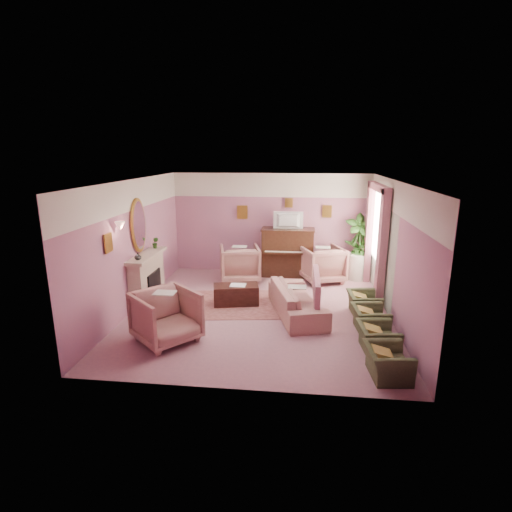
# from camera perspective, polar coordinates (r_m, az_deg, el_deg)

# --- Properties ---
(floor) EXTENTS (5.50, 6.00, 0.01)m
(floor) POSITION_cam_1_polar(r_m,az_deg,el_deg) (8.79, 0.51, -7.82)
(floor) COLOR #A06C7A
(floor) RESTS_ON ground
(ceiling) EXTENTS (5.50, 6.00, 0.01)m
(ceiling) POSITION_cam_1_polar(r_m,az_deg,el_deg) (8.14, 0.56, 10.71)
(ceiling) COLOR white
(ceiling) RESTS_ON wall_back
(wall_back) EXTENTS (5.50, 0.02, 2.80)m
(wall_back) POSITION_cam_1_polar(r_m,az_deg,el_deg) (11.28, 2.12, 4.63)
(wall_back) COLOR #855782
(wall_back) RESTS_ON floor
(wall_front) EXTENTS (5.50, 0.02, 2.80)m
(wall_front) POSITION_cam_1_polar(r_m,az_deg,el_deg) (5.51, -2.72, -6.19)
(wall_front) COLOR #855782
(wall_front) RESTS_ON floor
(wall_left) EXTENTS (0.02, 6.00, 2.80)m
(wall_left) POSITION_cam_1_polar(r_m,az_deg,el_deg) (9.06, -17.05, 1.50)
(wall_left) COLOR #855782
(wall_left) RESTS_ON floor
(wall_right) EXTENTS (0.02, 6.00, 2.80)m
(wall_right) POSITION_cam_1_polar(r_m,az_deg,el_deg) (8.53, 19.23, 0.54)
(wall_right) COLOR #855782
(wall_right) RESTS_ON floor
(picture_rail_band) EXTENTS (5.50, 0.01, 0.65)m
(picture_rail_band) POSITION_cam_1_polar(r_m,az_deg,el_deg) (11.14, 2.17, 10.08)
(picture_rail_band) COLOR silver
(picture_rail_band) RESTS_ON wall_back
(stripe_panel) EXTENTS (0.01, 3.00, 2.15)m
(stripe_panel) POSITION_cam_1_polar(r_m,az_deg,el_deg) (9.84, 17.40, 0.54)
(stripe_panel) COLOR #A3AA97
(stripe_panel) RESTS_ON wall_right
(fireplace_surround) EXTENTS (0.30, 1.40, 1.10)m
(fireplace_surround) POSITION_cam_1_polar(r_m,az_deg,el_deg) (9.39, -15.29, -3.30)
(fireplace_surround) COLOR tan
(fireplace_surround) RESTS_ON floor
(fireplace_inset) EXTENTS (0.18, 0.72, 0.68)m
(fireplace_inset) POSITION_cam_1_polar(r_m,az_deg,el_deg) (9.40, -14.66, -4.20)
(fireplace_inset) COLOR black
(fireplace_inset) RESTS_ON floor
(fire_ember) EXTENTS (0.06, 0.54, 0.10)m
(fire_ember) POSITION_cam_1_polar(r_m,az_deg,el_deg) (9.45, -14.37, -5.24)
(fire_ember) COLOR #F55E03
(fire_ember) RESTS_ON floor
(mantel_shelf) EXTENTS (0.40, 1.55, 0.07)m
(mantel_shelf) POSITION_cam_1_polar(r_m,az_deg,el_deg) (9.23, -15.35, 0.07)
(mantel_shelf) COLOR tan
(mantel_shelf) RESTS_ON fireplace_surround
(hearth) EXTENTS (0.55, 1.50, 0.02)m
(hearth) POSITION_cam_1_polar(r_m,az_deg,el_deg) (9.50, -13.95, -6.45)
(hearth) COLOR tan
(hearth) RESTS_ON floor
(mirror_frame) EXTENTS (0.04, 0.72, 1.20)m
(mirror_frame) POSITION_cam_1_polar(r_m,az_deg,el_deg) (9.14, -16.46, 4.22)
(mirror_frame) COLOR #AF842E
(mirror_frame) RESTS_ON wall_left
(mirror_glass) EXTENTS (0.01, 0.60, 1.06)m
(mirror_glass) POSITION_cam_1_polar(r_m,az_deg,el_deg) (9.13, -16.31, 4.22)
(mirror_glass) COLOR white
(mirror_glass) RESTS_ON wall_left
(sconce_shade) EXTENTS (0.20, 0.20, 0.16)m
(sconce_shade) POSITION_cam_1_polar(r_m,az_deg,el_deg) (8.13, -18.85, 4.10)
(sconce_shade) COLOR tan
(sconce_shade) RESTS_ON wall_left
(piano) EXTENTS (1.40, 0.60, 1.30)m
(piano) POSITION_cam_1_polar(r_m,az_deg,el_deg) (11.10, 4.53, 0.47)
(piano) COLOR #371E13
(piano) RESTS_ON floor
(piano_keyshelf) EXTENTS (1.30, 0.12, 0.06)m
(piano_keyshelf) POSITION_cam_1_polar(r_m,az_deg,el_deg) (10.75, 4.47, 0.38)
(piano_keyshelf) COLOR #371E13
(piano_keyshelf) RESTS_ON piano
(piano_keys) EXTENTS (1.20, 0.08, 0.02)m
(piano_keys) POSITION_cam_1_polar(r_m,az_deg,el_deg) (10.74, 4.47, 0.59)
(piano_keys) COLOR #F9E8CE
(piano_keys) RESTS_ON piano
(piano_top) EXTENTS (1.45, 0.65, 0.04)m
(piano_top) POSITION_cam_1_polar(r_m,az_deg,el_deg) (10.96, 4.60, 3.82)
(piano_top) COLOR #371E13
(piano_top) RESTS_ON piano
(television) EXTENTS (0.80, 0.12, 0.48)m
(television) POSITION_cam_1_polar(r_m,az_deg,el_deg) (10.86, 4.62, 5.27)
(television) COLOR black
(television) RESTS_ON piano
(print_back_left) EXTENTS (0.30, 0.03, 0.38)m
(print_back_left) POSITION_cam_1_polar(r_m,az_deg,el_deg) (11.28, -1.96, 6.28)
(print_back_left) COLOR #AF842E
(print_back_left) RESTS_ON wall_back
(print_back_right) EXTENTS (0.26, 0.03, 0.34)m
(print_back_right) POSITION_cam_1_polar(r_m,az_deg,el_deg) (11.18, 10.12, 6.29)
(print_back_right) COLOR #AF842E
(print_back_right) RESTS_ON wall_back
(print_back_mid) EXTENTS (0.22, 0.03, 0.26)m
(print_back_mid) POSITION_cam_1_polar(r_m,az_deg,el_deg) (11.13, 4.72, 7.58)
(print_back_mid) COLOR #AF842E
(print_back_mid) RESTS_ON wall_back
(print_left_wall) EXTENTS (0.03, 0.28, 0.36)m
(print_left_wall) POSITION_cam_1_polar(r_m,az_deg,el_deg) (7.91, -20.34, 1.77)
(print_left_wall) COLOR #AF842E
(print_left_wall) RESTS_ON wall_left
(window_blind) EXTENTS (0.03, 1.40, 1.80)m
(window_blind) POSITION_cam_1_polar(r_m,az_deg,el_deg) (9.95, 17.21, 4.39)
(window_blind) COLOR beige
(window_blind) RESTS_ON wall_right
(curtain_left) EXTENTS (0.16, 0.34, 2.60)m
(curtain_left) POSITION_cam_1_polar(r_m,az_deg,el_deg) (9.13, 17.55, 0.91)
(curtain_left) COLOR #A55E6E
(curtain_left) RESTS_ON floor
(curtain_right) EXTENTS (0.16, 0.34, 2.60)m
(curtain_right) POSITION_cam_1_polar(r_m,az_deg,el_deg) (10.90, 15.78, 3.19)
(curtain_right) COLOR #A55E6E
(curtain_right) RESTS_ON floor
(pelmet) EXTENTS (0.16, 2.20, 0.16)m
(pelmet) POSITION_cam_1_polar(r_m,az_deg,el_deg) (9.83, 17.13, 9.34)
(pelmet) COLOR #A55E6E
(pelmet) RESTS_ON wall_right
(mantel_plant) EXTENTS (0.16, 0.16, 0.28)m
(mantel_plant) POSITION_cam_1_polar(r_m,az_deg,el_deg) (9.68, -14.18, 1.85)
(mantel_plant) COLOR #27561B
(mantel_plant) RESTS_ON mantel_shelf
(mantel_vase) EXTENTS (0.16, 0.16, 0.16)m
(mantel_vase) POSITION_cam_1_polar(r_m,az_deg,el_deg) (8.75, -16.53, -0.06)
(mantel_vase) COLOR silver
(mantel_vase) RESTS_ON mantel_shelf
(area_rug) EXTENTS (2.71, 2.11, 0.01)m
(area_rug) POSITION_cam_1_polar(r_m,az_deg,el_deg) (9.16, -2.48, -6.85)
(area_rug) COLOR #8B4D4A
(area_rug) RESTS_ON floor
(coffee_table) EXTENTS (1.08, 0.70, 0.45)m
(coffee_table) POSITION_cam_1_polar(r_m,az_deg,el_deg) (9.10, -2.89, -5.53)
(coffee_table) COLOR black
(coffee_table) RESTS_ON floor
(table_paper) EXTENTS (0.35, 0.28, 0.01)m
(table_paper) POSITION_cam_1_polar(r_m,az_deg,el_deg) (9.01, -2.59, -4.17)
(table_paper) COLOR white
(table_paper) RESTS_ON coffee_table
(sofa) EXTENTS (0.71, 2.12, 0.86)m
(sofa) POSITION_cam_1_polar(r_m,az_deg,el_deg) (8.52, 5.88, -5.56)
(sofa) COLOR #AE786D
(sofa) RESTS_ON floor
(sofa_throw) EXTENTS (0.11, 1.61, 0.59)m
(sofa_throw) POSITION_cam_1_polar(r_m,az_deg,el_deg) (8.47, 8.62, -4.54)
(sofa_throw) COLOR #A55E6E
(sofa_throw) RESTS_ON sofa
(floral_armchair_left) EXTENTS (1.01, 1.01, 1.05)m
(floral_armchair_left) POSITION_cam_1_polar(r_m,az_deg,el_deg) (10.67, -2.34, -0.78)
(floral_armchair_left) COLOR #AE786D
(floral_armchair_left) RESTS_ON floor
(floral_armchair_right) EXTENTS (1.01, 1.01, 1.05)m
(floral_armchair_right) POSITION_cam_1_polar(r_m,az_deg,el_deg) (10.72, 9.45, -0.90)
(floral_armchair_right) COLOR #AE786D
(floral_armchair_right) RESTS_ON floor
(floral_armchair_front) EXTENTS (1.01, 1.01, 1.05)m
(floral_armchair_front) POSITION_cam_1_polar(r_m,az_deg,el_deg) (7.45, -12.72, -8.11)
(floral_armchair_front) COLOR #AE786D
(floral_armchair_front) RESTS_ON floor
(olive_chair_a) EXTENTS (0.52, 0.74, 0.64)m
(olive_chair_a) POSITION_cam_1_polar(r_m,az_deg,el_deg) (6.59, 18.29, -13.62)
(olive_chair_a) COLOR #444E2D
(olive_chair_a) RESTS_ON floor
(olive_chair_b) EXTENTS (0.52, 0.74, 0.64)m
(olive_chair_b) POSITION_cam_1_polar(r_m,az_deg,el_deg) (7.31, 17.02, -10.61)
(olive_chair_b) COLOR #444E2D
(olive_chair_b) RESTS_ON floor
(olive_chair_c) EXTENTS (0.52, 0.74, 0.64)m
(olive_chair_c) POSITION_cam_1_polar(r_m,az_deg,el_deg) (8.05, 15.99, -8.15)
(olive_chair_c) COLOR #444E2D
(olive_chair_c) RESTS_ON floor
(olive_chair_d) EXTENTS (0.52, 0.74, 0.64)m
(olive_chair_d) POSITION_cam_1_polar(r_m,az_deg,el_deg) (8.80, 15.15, -6.10)
(olive_chair_d) COLOR #444E2D
(olive_chair_d) RESTS_ON floor
(side_table) EXTENTS (0.52, 0.52, 0.70)m
(side_table) POSITION_cam_1_polar(r_m,az_deg,el_deg) (11.13, 14.13, -1.50)
(side_table) COLOR silver
(side_table) RESTS_ON floor
(side_plant_big) EXTENTS (0.30, 0.30, 0.34)m
(side_plant_big) POSITION_cam_1_polar(r_m,az_deg,el_deg) (11.00, 14.30, 1.11)
(side_plant_big) COLOR #27561B
(side_plant_big) RESTS_ON side_table
(side_plant_small) EXTENTS (0.16, 0.16, 0.28)m
(side_plant_small) POSITION_cam_1_polar(r_m,az_deg,el_deg) (10.93, 14.98, 0.81)
(side_plant_small) COLOR #27561B
(side_plant_small) RESTS_ON side_table
(palm_pot) EXTENTS (0.34, 0.34, 0.34)m
(palm_pot) POSITION_cam_1_polar(r_m,az_deg,el_deg) (11.27, 14.23, -2.25)
(palm_pot) COLOR brown
(palm_pot) RESTS_ON floor
(palm_plant) EXTENTS (0.76, 0.76, 1.44)m
(palm_plant) POSITION_cam_1_polar(r_m,az_deg,el_deg) (11.06, 14.52, 2.16)
(palm_plant) COLOR #27561B
(palm_plant) RESTS_ON palm_pot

